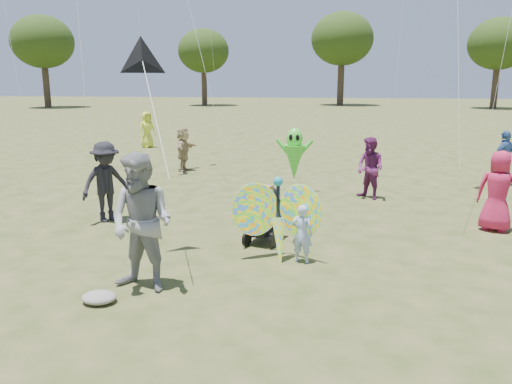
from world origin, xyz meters
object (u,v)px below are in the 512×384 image
Objects in this scene: crowd_g at (147,130)px; child_girl at (302,234)px; crowd_a at (498,191)px; crowd_e at (370,168)px; alien_kite at (294,156)px; crowd_c at (504,158)px; crowd_d at (183,149)px; crowd_b at (106,182)px; butterfly_kite at (278,220)px; adult_man at (142,223)px; jogging_stroller at (263,209)px.

child_girl is at bearing -106.42° from crowd_g.
crowd_g is (-11.55, 11.18, -0.02)m from crowd_a.
crowd_e is 0.91× the size of alien_kite.
child_girl is 8.96m from crowd_c.
crowd_c reaches higher than crowd_d.
crowd_a reaches higher than crowd_g.
crowd_b is 11.02m from crowd_c.
crowd_g is (-7.78, 13.58, 0.31)m from child_girl.
crowd_e reaches higher than butterfly_kite.
crowd_c reaches higher than child_girl.
crowd_b is 12.19m from crowd_g.
crowd_e is at bearing -8.80° from crowd_c.
crowd_d is 0.85× the size of alien_kite.
crowd_c is at bearing 50.70° from butterfly_kite.
crowd_e is (-3.95, -2.30, 0.00)m from crowd_c.
adult_man is 1.27× the size of crowd_c.
adult_man reaches higher than child_girl.
crowd_b reaches higher than butterfly_kite.
crowd_b is 1.09× the size of crowd_e.
crowd_b is 1.07× the size of crowd_g.
crowd_e is 1.41× the size of jogging_stroller.
adult_man is at bearing -115.86° from crowd_g.
adult_man reaches higher than alien_kite.
butterfly_kite is at bearing -107.60° from crowd_g.
alien_kite is (1.65, 6.90, -0.04)m from adult_man.
butterfly_kite is 5.37m from alien_kite.
alien_kite is at bearing 105.27° from jogging_stroller.
crowd_c is 6.17m from alien_kite.
child_girl is 0.60× the size of crowd_a.
crowd_b reaches higher than crowd_e.
crowd_b reaches higher than crowd_d.
butterfly_kite is (-5.79, -7.08, -0.10)m from crowd_c.
crowd_g is 15.39m from butterfly_kite.
crowd_c reaches higher than jogging_stroller.
crowd_e is at bearing -20.88° from crowd_a.
crowd_c is at bearing -90.86° from crowd_d.
child_girl is 0.49× the size of adult_man.
jogging_stroller is (1.39, 2.51, -0.40)m from adult_man.
jogging_stroller is at bearing -64.21° from crowd_b.
child_girl is 1.32m from jogging_stroller.
crowd_b is at bearing -174.95° from jogging_stroller.
adult_man is 1.16× the size of butterfly_kite.
crowd_b reaches higher than crowd_c.
crowd_a is 0.95× the size of crowd_b.
child_girl is at bearing 58.06° from crowd_a.
crowd_b is 1.53× the size of jogging_stroller.
crowd_d reaches higher than child_girl.
jogging_stroller is (-2.24, -3.81, -0.18)m from crowd_e.
crowd_e reaches higher than crowd_d.
alien_kite is at bearing 89.98° from adult_man.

